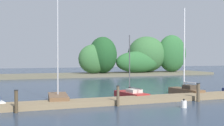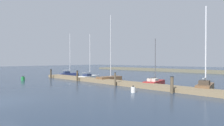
% 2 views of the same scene
% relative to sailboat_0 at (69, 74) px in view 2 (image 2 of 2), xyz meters
% --- Properties ---
extents(dock_pier, '(27.74, 1.80, 0.35)m').
position_rel_sailboat_0_xyz_m(dock_pier, '(13.13, -2.44, -0.18)').
color(dock_pier, '#847051').
rests_on(dock_pier, ground).
extents(sailboat_0, '(1.32, 3.30, 7.15)m').
position_rel_sailboat_0_xyz_m(sailboat_0, '(0.00, 0.00, 0.00)').
color(sailboat_0, navy).
rests_on(sailboat_0, ground).
extents(sailboat_1, '(1.86, 3.77, 6.47)m').
position_rel_sailboat_0_xyz_m(sailboat_1, '(5.76, -0.47, -0.06)').
color(sailboat_1, white).
rests_on(sailboat_1, ground).
extents(sailboat_2, '(1.66, 3.61, 8.35)m').
position_rel_sailboat_0_xyz_m(sailboat_2, '(10.18, -0.74, 0.05)').
color(sailboat_2, brown).
rests_on(sailboat_2, ground).
extents(sailboat_3, '(1.74, 3.75, 4.98)m').
position_rel_sailboat_0_xyz_m(sailboat_3, '(16.11, -0.04, -0.07)').
color(sailboat_3, maroon).
rests_on(sailboat_3, ground).
extents(sailboat_4, '(1.53, 3.71, 7.40)m').
position_rel_sailboat_0_xyz_m(sailboat_4, '(21.18, -0.15, 0.09)').
color(sailboat_4, brown).
rests_on(sailboat_4, ground).
extents(mooring_piling_0, '(0.25, 0.25, 1.31)m').
position_rel_sailboat_0_xyz_m(mooring_piling_0, '(0.80, -3.76, 0.30)').
color(mooring_piling_0, '#3D3323').
rests_on(mooring_piling_0, ground).
extents(mooring_piling_1, '(0.23, 0.23, 1.34)m').
position_rel_sailboat_0_xyz_m(mooring_piling_1, '(7.25, -3.68, 0.32)').
color(mooring_piling_1, '#4C3D28').
rests_on(mooring_piling_1, ground).
extents(mooring_piling_2, '(0.21, 0.21, 1.36)m').
position_rel_sailboat_0_xyz_m(mooring_piling_2, '(13.60, -3.60, 0.33)').
color(mooring_piling_2, brown).
rests_on(mooring_piling_2, ground).
extents(mooring_piling_3, '(0.28, 0.28, 1.33)m').
position_rel_sailboat_0_xyz_m(mooring_piling_3, '(19.77, -3.79, 0.32)').
color(mooring_piling_3, brown).
rests_on(mooring_piling_3, ground).
extents(channel_buoy_0, '(0.36, 0.36, 0.58)m').
position_rel_sailboat_0_xyz_m(channel_buoy_0, '(17.33, -5.58, -0.12)').
color(channel_buoy_0, white).
rests_on(channel_buoy_0, ground).
extents(channel_buoy_1, '(0.42, 0.42, 0.64)m').
position_rel_sailboat_0_xyz_m(channel_buoy_1, '(1.54, -8.07, -0.10)').
color(channel_buoy_1, '#23843D').
rests_on(channel_buoy_1, ground).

